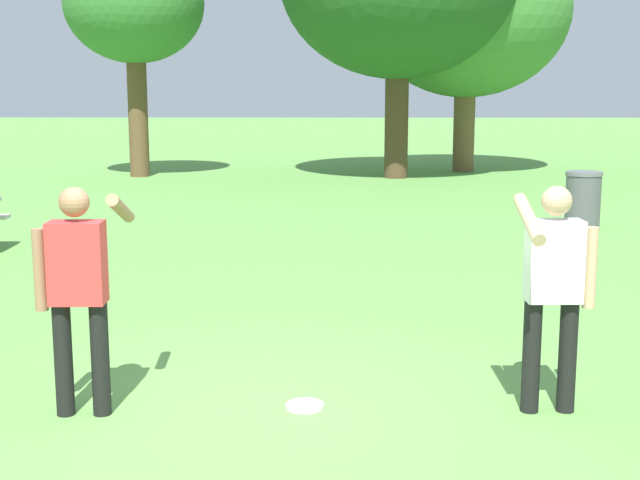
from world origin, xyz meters
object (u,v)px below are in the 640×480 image
Objects in this scene: frisbee at (305,406)px; trash_can_beside_table at (583,201)px; person_thrower at (554,282)px; tree_tall_left at (134,6)px; tree_far_right at (467,10)px; person_catcher at (79,283)px.

trash_can_beside_table reaches higher than frisbee.
person_thrower is 2.00m from frisbee.
tree_tall_left is (-4.83, 16.57, 4.31)m from frisbee.
tree_tall_left is at bearing -170.07° from tree_far_right.
tree_far_right is at bearing 73.60° from person_catcher.
person_thrower is at bearing -107.15° from trash_can_beside_table.
trash_can_beside_table is at bearing -43.16° from tree_tall_left.
person_thrower is at bearing -1.96° from frisbee.
person_catcher reaches higher than frisbee.
frisbee is at bearing -73.74° from tree_tall_left.
person_thrower reaches higher than trash_can_beside_table.
person_catcher is 5.81× the size of frisbee.
frisbee is (1.58, 0.15, -0.95)m from person_catcher.
trash_can_beside_table is at bearing 72.85° from person_thrower.
person_catcher is 17.36m from tree_tall_left.
tree_far_right is (3.79, 18.08, 4.31)m from frisbee.
person_catcher is 0.28× the size of tree_tall_left.
trash_can_beside_table is at bearing -87.30° from tree_far_right.
person_thrower is 1.00× the size of person_catcher.
person_thrower is 0.25× the size of tree_far_right.
trash_can_beside_table is (2.50, 8.11, -0.48)m from person_thrower.
person_catcher reaches higher than trash_can_beside_table.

